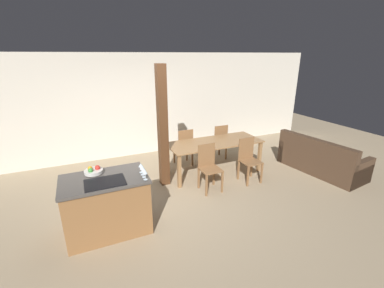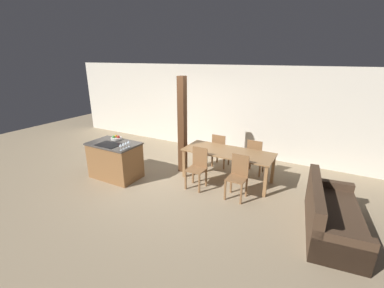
% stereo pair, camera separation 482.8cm
% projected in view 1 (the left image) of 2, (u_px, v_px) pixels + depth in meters
% --- Properties ---
extents(ground_plane, '(16.00, 16.00, 0.00)m').
position_uv_depth(ground_plane, '(168.00, 197.00, 5.05)').
color(ground_plane, '#9E896B').
extents(wall_back, '(11.20, 0.08, 2.70)m').
position_uv_depth(wall_back, '(135.00, 106.00, 6.82)').
color(wall_back, silver).
rests_on(wall_back, ground_plane).
extents(kitchen_island, '(1.25, 0.79, 0.92)m').
position_uv_depth(kitchen_island, '(107.00, 205.00, 3.95)').
color(kitchen_island, olive).
rests_on(kitchen_island, ground_plane).
extents(fruit_bowl, '(0.28, 0.28, 0.11)m').
position_uv_depth(fruit_bowl, '(94.00, 171.00, 3.93)').
color(fruit_bowl, silver).
rests_on(fruit_bowl, kitchen_island).
extents(wine_glass_near, '(0.07, 0.07, 0.15)m').
position_uv_depth(wine_glass_near, '(145.00, 172.00, 3.69)').
color(wine_glass_near, silver).
rests_on(wine_glass_near, kitchen_island).
extents(wine_glass_middle, '(0.07, 0.07, 0.15)m').
position_uv_depth(wine_glass_middle, '(144.00, 170.00, 3.77)').
color(wine_glass_middle, silver).
rests_on(wine_glass_middle, kitchen_island).
extents(wine_glass_far, '(0.07, 0.07, 0.15)m').
position_uv_depth(wine_glass_far, '(142.00, 168.00, 3.85)').
color(wine_glass_far, silver).
rests_on(wine_glass_far, kitchen_island).
extents(wine_glass_end, '(0.07, 0.07, 0.15)m').
position_uv_depth(wine_glass_end, '(141.00, 165.00, 3.92)').
color(wine_glass_end, silver).
rests_on(wine_glass_end, kitchen_island).
extents(dining_table, '(2.17, 0.87, 0.76)m').
position_uv_depth(dining_table, '(215.00, 145.00, 5.90)').
color(dining_table, olive).
rests_on(dining_table, ground_plane).
extents(dining_chair_near_left, '(0.40, 0.40, 0.95)m').
position_uv_depth(dining_chair_near_left, '(209.00, 166.00, 5.20)').
color(dining_chair_near_left, brown).
rests_on(dining_chair_near_left, ground_plane).
extents(dining_chair_near_right, '(0.40, 0.40, 0.95)m').
position_uv_depth(dining_chair_near_right, '(249.00, 159.00, 5.57)').
color(dining_chair_near_right, brown).
rests_on(dining_chair_near_right, ground_plane).
extents(dining_chair_far_left, '(0.40, 0.40, 0.95)m').
position_uv_depth(dining_chair_far_left, '(184.00, 146.00, 6.33)').
color(dining_chair_far_left, brown).
rests_on(dining_chair_far_left, ground_plane).
extents(dining_chair_far_right, '(0.40, 0.40, 0.95)m').
position_uv_depth(dining_chair_far_right, '(219.00, 141.00, 6.71)').
color(dining_chair_far_right, brown).
rests_on(dining_chair_far_right, ground_plane).
extents(couch, '(1.06, 1.97, 0.86)m').
position_uv_depth(couch, '(320.00, 160.00, 6.06)').
color(couch, '#473323').
rests_on(couch, ground_plane).
extents(timber_post, '(0.18, 0.18, 2.49)m').
position_uv_depth(timber_post, '(163.00, 128.00, 5.17)').
color(timber_post, '#4C2D19').
rests_on(timber_post, ground_plane).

